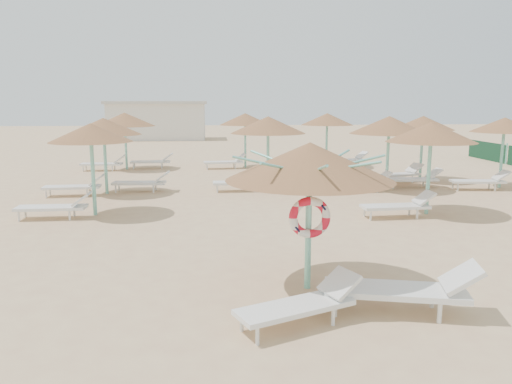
{
  "coord_description": "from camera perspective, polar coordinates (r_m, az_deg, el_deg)",
  "views": [
    {
      "loc": [
        -1.23,
        -8.66,
        3.25
      ],
      "look_at": [
        -0.33,
        1.99,
        1.3
      ],
      "focal_mm": 35.0,
      "sensor_mm": 36.0,
      "label": 1
    }
  ],
  "objects": [
    {
      "name": "service_hut",
      "position": [
        43.95,
        -11.18,
        8.06
      ],
      "size": [
        8.4,
        4.4,
        3.25
      ],
      "color": "silver",
      "rests_on": "ground"
    },
    {
      "name": "lounger_main_b",
      "position": [
        8.17,
        16.69,
        -10.53
      ],
      "size": [
        2.42,
        1.21,
        0.84
      ],
      "rotation": [
        0.0,
        0.0,
        -0.23
      ],
      "color": "white",
      "rests_on": "ground"
    },
    {
      "name": "main_palapa",
      "position": [
        8.48,
        6.15,
        3.37
      ],
      "size": [
        2.87,
        2.87,
        2.57
      ],
      "color": "#76CCB8",
      "rests_on": "ground"
    },
    {
      "name": "ground",
      "position": [
        9.33,
        3.07,
        -10.07
      ],
      "size": [
        120.0,
        120.0,
        0.0
      ],
      "primitive_type": "plane",
      "color": "tan",
      "rests_on": "ground"
    },
    {
      "name": "lounger_main_a",
      "position": [
        7.52,
        5.33,
        -12.55
      ],
      "size": [
        1.99,
        1.29,
        0.7
      ],
      "rotation": [
        0.0,
        0.0,
        0.41
      ],
      "color": "white",
      "rests_on": "ground"
    },
    {
      "name": "palapa_field",
      "position": [
        19.16,
        6.54,
        7.45
      ],
      "size": [
        19.23,
        14.36,
        2.72
      ],
      "color": "#76CCB8",
      "rests_on": "ground"
    }
  ]
}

